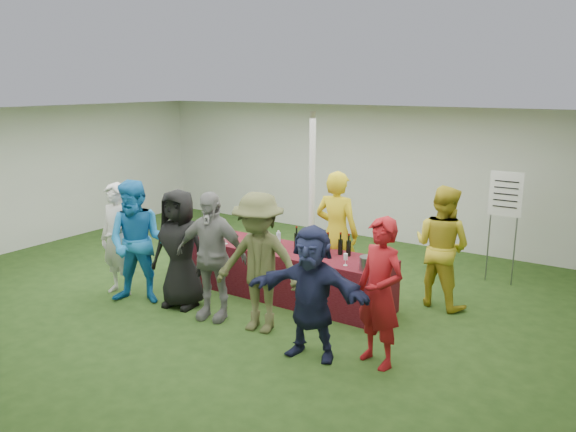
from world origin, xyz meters
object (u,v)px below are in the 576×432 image
Objects in this scene: customer_0 at (117,239)px; customer_1 at (138,243)px; wine_list_sign at (505,203)px; serving_table at (277,271)px; staff_back at (442,246)px; dump_bucket at (368,263)px; customer_2 at (180,249)px; customer_3 at (211,256)px; staff_pourer at (337,233)px; customer_5 at (311,292)px; customer_6 at (380,293)px; customer_4 at (259,263)px.

customer_1 is (0.52, -0.07, 0.05)m from customer_0.
serving_table is at bearing -138.54° from wine_list_sign.
serving_table is 2.06× the size of staff_back.
customer_1 is (-3.10, -1.11, 0.06)m from dump_bucket.
customer_3 is (0.65, -0.08, 0.03)m from customer_2.
staff_pourer reaches higher than wine_list_sign.
staff_pourer is at bearing 101.99° from customer_5.
customer_2 is (1.12, 0.16, -0.00)m from customer_0.
dump_bucket is at bearing 76.43° from staff_back.
customer_0 is at bearing -142.42° from wine_list_sign.
serving_table is 2.10× the size of customer_6.
customer_1 is (-1.51, -1.33, 0.53)m from serving_table.
customer_5 is at bearing -97.41° from dump_bucket.
customer_1 is at bearing 174.33° from customer_3.
customer_3 is at bearing -152.58° from dump_bucket.
customer_4 is (0.77, 0.02, 0.03)m from customer_3.
dump_bucket is 2.85m from wine_list_sign.
customer_4 is at bearing -160.19° from customer_6.
customer_1 reaches higher than customer_6.
customer_0 is 1.00× the size of customer_2.
staff_pourer is at bearing 28.54° from staff_back.
customer_2 is (-2.50, -0.88, 0.01)m from dump_bucket.
customer_3 is 0.77m from customer_4.
customer_5 is (2.35, -0.30, -0.06)m from customer_2.
wine_list_sign is at bearing 49.56° from customer_4.
customer_4 is at bearing 64.74° from staff_back.
staff_back is 1.03× the size of customer_0.
customer_5 is (-0.74, -2.36, -0.09)m from staff_back.
dump_bucket is at bearing 137.52° from staff_pourer.
customer_4 reaches higher than customer_6.
serving_table is 2.11× the size of customer_0.
staff_back is 4.75m from customer_0.
dump_bucket is 0.13× the size of wine_list_sign.
wine_list_sign is 1.05× the size of customer_6.
customer_2 is at bearing 168.95° from customer_4.
staff_pourer is 2.90m from customer_1.
customer_0 is at bearing -164.02° from dump_bucket.
customer_4 is at bearing -20.36° from customer_1.
wine_list_sign is at bearing 37.95° from customer_3.
customer_1 is 1.26m from customer_3.
customer_1 reaches higher than dump_bucket.
customer_1 is at bearing 44.77° from staff_back.
customer_6 is at bearing 2.04° from customer_0.
wine_list_sign reaches higher than staff_back.
customer_2 is at bearing 160.69° from customer_3.
customer_4 is (-1.66, -2.11, 0.03)m from staff_back.
customer_1 is at bearing -157.70° from customer_6.
customer_1 is (-3.69, -2.28, 0.03)m from staff_back.
staff_pourer is 1.07× the size of customer_3.
customer_0 is 1.13m from customer_2.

